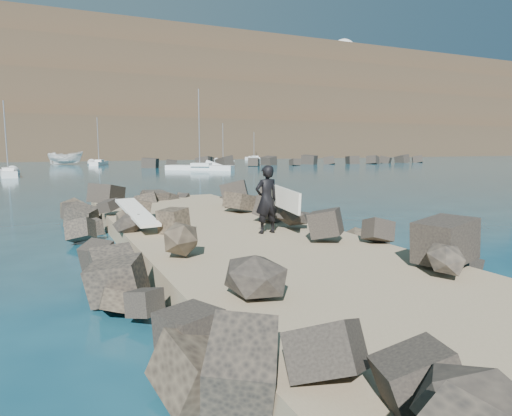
# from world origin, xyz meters

# --- Properties ---
(ground) EXTENTS (800.00, 800.00, 0.00)m
(ground) POSITION_xyz_m (0.00, 0.00, 0.00)
(ground) COLOR #0F384C
(ground) RESTS_ON ground
(jetty) EXTENTS (6.00, 26.00, 0.60)m
(jetty) POSITION_xyz_m (0.00, -2.00, 0.30)
(jetty) COLOR #8C7759
(jetty) RESTS_ON ground
(riprap_left) EXTENTS (2.60, 22.00, 1.00)m
(riprap_left) POSITION_xyz_m (-2.90, -1.50, 0.50)
(riprap_left) COLOR black
(riprap_left) RESTS_ON ground
(riprap_right) EXTENTS (2.60, 22.00, 1.00)m
(riprap_right) POSITION_xyz_m (2.90, -1.50, 0.50)
(riprap_right) COLOR black
(riprap_right) RESTS_ON ground
(breakwater_secondary) EXTENTS (52.00, 4.00, 1.20)m
(breakwater_secondary) POSITION_xyz_m (35.00, 55.00, 0.60)
(breakwater_secondary) COLOR black
(breakwater_secondary) RESTS_ON ground
(headland) EXTENTS (360.00, 140.00, 32.00)m
(headland) POSITION_xyz_m (10.00, 160.00, 16.00)
(headland) COLOR #2D4919
(headland) RESTS_ON ground
(surfboard_resting) EXTENTS (0.93, 2.50, 0.08)m
(surfboard_resting) POSITION_xyz_m (-2.54, 1.97, 1.04)
(surfboard_resting) COLOR white
(surfboard_resting) RESTS_ON riprap_left
(boat_imported) EXTENTS (5.96, 2.85, 2.22)m
(boat_imported) POSITION_xyz_m (-1.11, 73.98, 1.11)
(boat_imported) COLOR silver
(boat_imported) RESTS_ON ground
(surfer_with_board) EXTENTS (0.91, 2.45, 1.97)m
(surfer_with_board) POSITION_xyz_m (0.84, -0.05, 1.59)
(surfer_with_board) COLOR black
(surfer_with_board) RESTS_ON jetty
(radome) EXTENTS (10.85, 10.85, 17.19)m
(radome) POSITION_xyz_m (116.68, 157.52, 41.99)
(radome) COLOR white
(radome) RESTS_ON headland
(sailboat_d) EXTENTS (2.08, 6.17, 7.41)m
(sailboat_d) POSITION_xyz_m (25.19, 66.62, 0.35)
(sailboat_d) COLOR white
(sailboat_d) RESTS_ON ground
(sailboat_b) EXTENTS (3.70, 6.60, 7.93)m
(sailboat_b) POSITION_xyz_m (3.63, 67.46, 0.35)
(sailboat_b) COLOR white
(sailboat_b) RESTS_ON ground
(sailboat_a) EXTENTS (1.99, 6.58, 7.88)m
(sailboat_a) POSITION_xyz_m (-8.16, 41.89, 0.35)
(sailboat_a) COLOR white
(sailboat_a) RESTS_ON ground
(sailboat_f) EXTENTS (2.50, 5.35, 6.51)m
(sailboat_f) POSITION_xyz_m (39.56, 84.10, 0.35)
(sailboat_f) COLOR white
(sailboat_f) RESTS_ON ground
(sailboat_c) EXTENTS (8.27, 6.99, 10.56)m
(sailboat_c) POSITION_xyz_m (13.77, 45.50, 0.35)
(sailboat_c) COLOR white
(sailboat_c) RESTS_ON ground
(headland_buildings) EXTENTS (137.50, 30.50, 5.00)m
(headland_buildings) POSITION_xyz_m (16.81, 152.19, 33.97)
(headland_buildings) COLOR white
(headland_buildings) RESTS_ON headland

